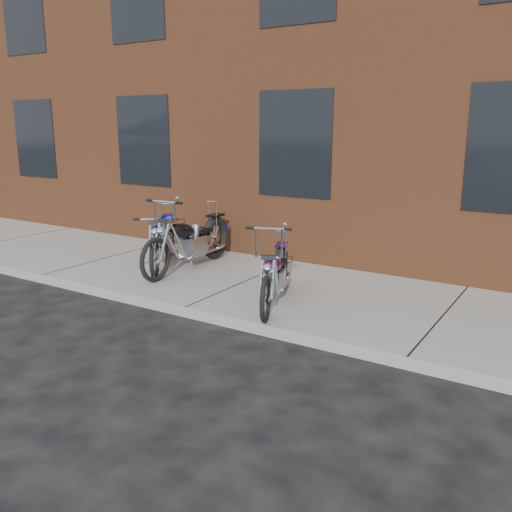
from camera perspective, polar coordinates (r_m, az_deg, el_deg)
The scene contains 6 objects.
ground at distance 7.38m, azimuth -7.41°, elevation -6.45°, with size 120.00×120.00×0.00m, color black.
sidewalk at distance 8.50m, azimuth -0.97°, elevation -3.08°, with size 22.00×3.00×0.15m, color #969594.
building_brick at distance 14.11m, azimuth 14.48°, elevation 19.24°, with size 22.00×10.00×8.00m, color brown.
chopper_purple at distance 7.35m, azimuth 1.99°, elevation -2.17°, with size 0.87×1.93×1.15m.
chopper_blue at distance 9.46m, azimuth -9.84°, elevation 1.45°, with size 1.34×1.94×0.98m.
chopper_third at distance 9.16m, azimuth -6.97°, elevation 1.36°, with size 0.59×2.44×1.24m.
Camera 1 is at (4.48, -5.30, 2.52)m, focal length 38.00 mm.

